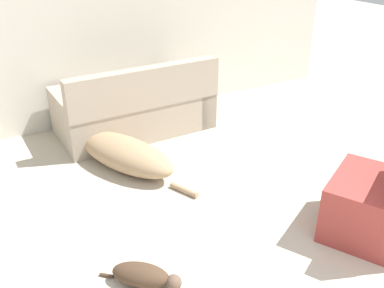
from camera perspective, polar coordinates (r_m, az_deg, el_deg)
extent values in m
cube|color=beige|center=(5.09, -12.04, 17.64)|extent=(6.46, 0.06, 2.70)
cube|color=tan|center=(4.98, -7.66, 4.06)|extent=(1.73, 0.89, 0.41)
cube|color=tan|center=(4.52, -6.12, 7.45)|extent=(1.71, 0.18, 0.43)
cube|color=tan|center=(5.27, -0.13, 6.44)|extent=(0.22, 0.85, 0.55)
cube|color=tan|center=(4.74, -16.10, 2.90)|extent=(0.22, 0.85, 0.55)
ellipsoid|color=#A38460|center=(4.22, -8.87, -1.30)|extent=(0.86, 1.26, 0.30)
sphere|color=#493726|center=(4.69, -14.52, 1.05)|extent=(0.37, 0.37, 0.29)
cylinder|color=#A38460|center=(3.85, -1.06, -6.16)|extent=(0.16, 0.29, 0.05)
ellipsoid|color=#473323|center=(2.98, -6.88, -16.91)|extent=(0.41, 0.40, 0.15)
sphere|color=brown|center=(2.94, -2.46, -18.00)|extent=(0.15, 0.15, 0.11)
cylinder|color=#473323|center=(3.10, -11.30, -16.81)|extent=(0.09, 0.08, 0.02)
cube|color=#993833|center=(3.55, 22.62, -7.77)|extent=(0.87, 0.83, 0.46)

